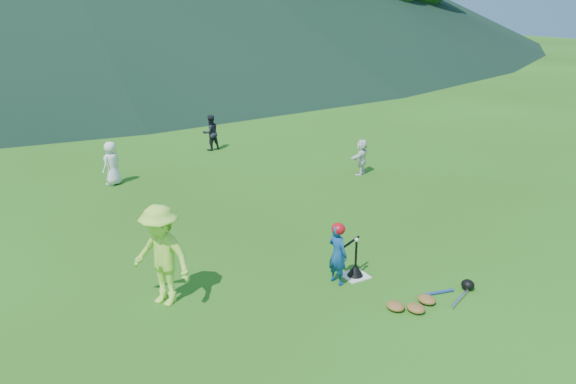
% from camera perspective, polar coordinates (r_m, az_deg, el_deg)
% --- Properties ---
extents(ground, '(120.00, 120.00, 0.00)m').
position_cam_1_polar(ground, '(10.61, 6.83, -8.49)').
color(ground, '#265212').
rests_on(ground, ground).
extents(home_plate, '(0.45, 0.45, 0.02)m').
position_cam_1_polar(home_plate, '(10.60, 6.83, -8.44)').
color(home_plate, silver).
rests_on(home_plate, ground).
extents(baseball, '(0.08, 0.08, 0.08)m').
position_cam_1_polar(baseball, '(10.29, 6.99, -4.85)').
color(baseball, white).
rests_on(baseball, batting_tee).
extents(batter_child, '(0.34, 0.45, 1.14)m').
position_cam_1_polar(batter_child, '(10.11, 5.06, -6.29)').
color(batter_child, navy).
rests_on(batter_child, ground).
extents(adult_coach, '(1.15, 1.31, 1.76)m').
position_cam_1_polar(adult_coach, '(9.52, -12.74, -6.32)').
color(adult_coach, '#ABEA45').
rests_on(adult_coach, ground).
extents(fielder_a, '(0.71, 0.65, 1.21)m').
position_cam_1_polar(fielder_a, '(16.05, -17.47, 2.80)').
color(fielder_a, silver).
rests_on(fielder_a, ground).
extents(fielder_b, '(0.63, 0.52, 1.19)m').
position_cam_1_polar(fielder_b, '(19.04, -7.86, 5.99)').
color(fielder_b, black).
rests_on(fielder_b, ground).
extents(fielder_d, '(0.99, 0.75, 1.04)m').
position_cam_1_polar(fielder_d, '(16.39, 7.47, 3.56)').
color(fielder_d, white).
rests_on(fielder_d, ground).
extents(batting_tee, '(0.30, 0.30, 0.68)m').
position_cam_1_polar(batting_tee, '(10.55, 6.85, -7.87)').
color(batting_tee, black).
rests_on(batting_tee, home_plate).
extents(batter_gear, '(0.71, 0.32, 0.50)m').
position_cam_1_polar(batter_gear, '(9.93, 5.24, -3.86)').
color(batter_gear, '#B40C15').
rests_on(batter_gear, ground).
extents(equipment_pile, '(1.80, 0.65, 0.19)m').
position_cam_1_polar(equipment_pile, '(9.94, 13.96, -10.56)').
color(equipment_pile, olive).
rests_on(equipment_pile, ground).
extents(outfield_fence, '(70.07, 0.08, 1.33)m').
position_cam_1_polar(outfield_fence, '(36.16, -21.02, 11.34)').
color(outfield_fence, gray).
rests_on(outfield_fence, ground).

